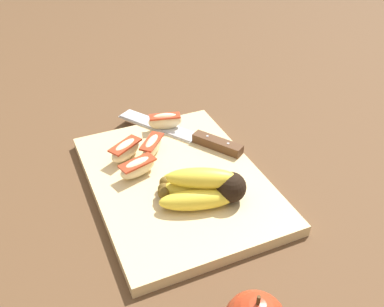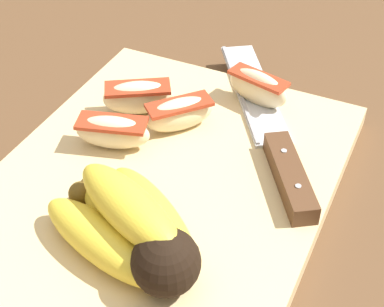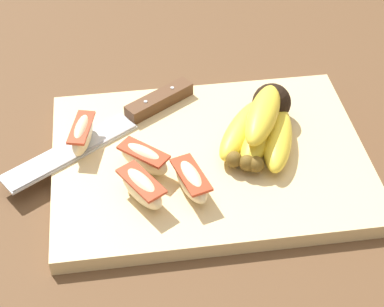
{
  "view_description": "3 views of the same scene",
  "coord_description": "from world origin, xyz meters",
  "views": [
    {
      "loc": [
        0.55,
        -0.2,
        0.49
      ],
      "look_at": [
        0.0,
        0.03,
        0.06
      ],
      "focal_mm": 40.52,
      "sensor_mm": 36.0,
      "label": 1
    },
    {
      "loc": [
        0.32,
        0.19,
        0.37
      ],
      "look_at": [
        -0.01,
        0.03,
        0.05
      ],
      "focal_mm": 55.0,
      "sensor_mm": 36.0,
      "label": 2
    },
    {
      "loc": [
        -0.09,
        -0.55,
        0.54
      ],
      "look_at": [
        -0.02,
        -0.01,
        0.04
      ],
      "focal_mm": 58.79,
      "sensor_mm": 36.0,
      "label": 3
    }
  ],
  "objects": [
    {
      "name": "banana_bunch",
      "position": [
        0.07,
        0.02,
        0.04
      ],
      "size": [
        0.12,
        0.14,
        0.06
      ],
      "color": "black",
      "rests_on": "cutting_board"
    },
    {
      "name": "chefs_knife",
      "position": [
        -0.09,
        0.08,
        0.03
      ],
      "size": [
        0.25,
        0.18,
        0.02
      ],
      "color": "silver",
      "rests_on": "cutting_board"
    },
    {
      "name": "cutting_board",
      "position": [
        0.01,
        0.01,
        0.01
      ],
      "size": [
        0.38,
        0.28,
        0.02
      ],
      "primitive_type": "cube",
      "color": "#DBBC84",
      "rests_on": "ground_plane"
    },
    {
      "name": "apple_wedge_near",
      "position": [
        -0.07,
        -0.01,
        0.04
      ],
      "size": [
        0.07,
        0.06,
        0.03
      ],
      "color": "beige",
      "rests_on": "cutting_board"
    },
    {
      "name": "apple_wedge_extra",
      "position": [
        -0.02,
        -0.05,
        0.04
      ],
      "size": [
        0.04,
        0.07,
        0.03
      ],
      "color": "beige",
      "rests_on": "cutting_board"
    },
    {
      "name": "apple_wedge_far",
      "position": [
        -0.08,
        -0.06,
        0.04
      ],
      "size": [
        0.06,
        0.07,
        0.04
      ],
      "color": "beige",
      "rests_on": "cutting_board"
    },
    {
      "name": "apple_wedge_middle",
      "position": [
        -0.15,
        0.04,
        0.04
      ],
      "size": [
        0.04,
        0.07,
        0.04
      ],
      "color": "beige",
      "rests_on": "cutting_board"
    },
    {
      "name": "ground_plane",
      "position": [
        0.0,
        0.0,
        0.0
      ],
      "size": [
        6.0,
        6.0,
        0.0
      ],
      "primitive_type": "plane",
      "color": "brown"
    }
  ]
}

